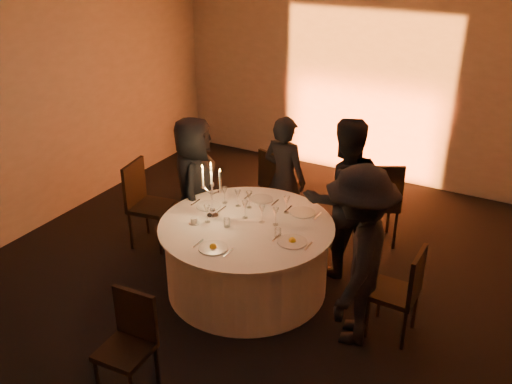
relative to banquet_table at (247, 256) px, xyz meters
The scene contains 31 objects.
floor 0.38m from the banquet_table, ahead, with size 7.00×7.00×0.00m, color black.
wall_back 3.67m from the banquet_table, 90.00° to the left, with size 7.00×7.00×0.00m, color #A29E96.
wall_left 3.20m from the banquet_table, behind, with size 7.00×7.00×0.00m, color #A29E96.
uplighter_fixture 3.22m from the banquet_table, 90.00° to the left, with size 0.25×0.12×0.10m, color black.
banquet_table is the anchor object (origin of this frame).
chair_left 1.56m from the banquet_table, behind, with size 0.53×0.53×1.04m.
chair_back_left 1.70m from the banquet_table, 106.81° to the left, with size 0.50×0.50×0.92m.
chair_back_right 1.81m from the banquet_table, 59.51° to the left, with size 0.64×0.64×1.07m.
chair_right 1.64m from the banquet_table, ahead, with size 0.41×0.41×0.94m.
chair_front 1.72m from the banquet_table, 93.63° to the right, with size 0.42×0.42×0.91m.
guest_left 1.15m from the banquet_table, 154.00° to the left, with size 0.79×0.52×1.62m, color black.
guest_back_left 1.24m from the banquet_table, 97.42° to the left, with size 0.57×0.37×1.56m, color black.
guest_back_right 1.19m from the banquet_table, 48.11° to the left, with size 0.87×0.68×1.79m, color black.
guest_right 1.36m from the banquet_table, ahead, with size 1.12×0.64×1.73m, color black.
plate_left 0.70m from the banquet_table, 165.41° to the left, with size 0.36×0.27×0.01m.
plate_back_left 0.70m from the banquet_table, 103.42° to the left, with size 0.36×0.26×0.01m.
plate_back_right 0.75m from the banquet_table, 51.51° to the left, with size 0.35×0.27×0.01m.
plate_right 0.70m from the banquet_table, ahead, with size 0.36×0.29×0.08m.
plate_front 0.69m from the banquet_table, 93.87° to the right, with size 0.36×0.28×0.08m.
coffee_cup 0.68m from the banquet_table, 153.06° to the right, with size 0.11×0.11×0.07m.
candelabra 0.72m from the banquet_table, behind, with size 0.26×0.12×0.62m.
wine_glass_a 0.67m from the banquet_table, 132.61° to the left, with size 0.07×0.07×0.19m.
wine_glass_b 0.60m from the banquet_table, 26.70° to the left, with size 0.07×0.07×0.19m.
wine_glass_c 0.66m from the banquet_table, 157.51° to the right, with size 0.07×0.07×0.19m.
wine_glass_d 0.55m from the banquet_table, 43.97° to the left, with size 0.07×0.07×0.19m.
wine_glass_e 0.75m from the banquet_table, 145.94° to the left, with size 0.07×0.07×0.19m.
wine_glass_f 0.72m from the banquet_table, 60.12° to the left, with size 0.07×0.07×0.19m.
wine_glass_g 0.54m from the banquet_table, 125.94° to the left, with size 0.07×0.07×0.19m.
wine_glass_h 0.64m from the banquet_table, 115.46° to the left, with size 0.07×0.07×0.19m.
tumbler_a 0.48m from the banquet_table, 137.11° to the right, with size 0.07×0.07×0.09m, color white.
tumbler_b 0.59m from the banquet_table, 10.19° to the right, with size 0.07×0.07×0.09m, color white.
Camera 1 is at (2.55, -4.40, 3.58)m, focal length 40.00 mm.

